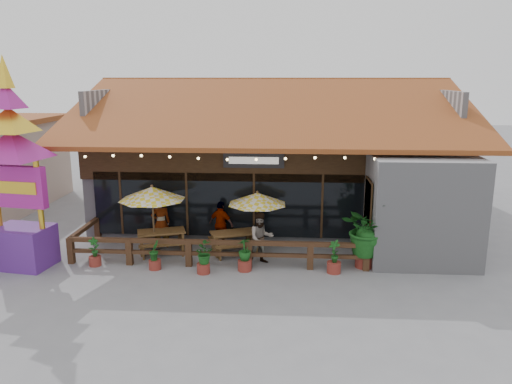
# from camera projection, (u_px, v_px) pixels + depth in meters

# --- Properties ---
(ground) EXTENTS (100.00, 100.00, 0.00)m
(ground) POSITION_uv_depth(u_px,v_px,m) (265.00, 262.00, 16.90)
(ground) COLOR gray
(ground) RESTS_ON ground
(restaurant_building) EXTENTS (15.50, 14.73, 6.09)m
(restaurant_building) POSITION_uv_depth(u_px,v_px,m) (278.00, 165.00, 22.80)
(restaurant_building) COLOR #A1A1A5
(restaurant_building) RESTS_ON ground
(patio_railing) EXTENTS (10.00, 2.60, 0.92)m
(patio_railing) POSITION_uv_depth(u_px,v_px,m) (197.00, 246.00, 16.64)
(patio_railing) COLOR #462B19
(patio_railing) RESTS_ON ground
(umbrella_left) EXTENTS (3.07, 3.07, 2.49)m
(umbrella_left) POSITION_uv_depth(u_px,v_px,m) (152.00, 194.00, 17.31)
(umbrella_left) COLOR brown
(umbrella_left) RESTS_ON ground
(umbrella_right) EXTENTS (2.74, 2.74, 2.25)m
(umbrella_right) POSITION_uv_depth(u_px,v_px,m) (257.00, 199.00, 17.47)
(umbrella_right) COLOR brown
(umbrella_right) RESTS_ON ground
(picnic_table_left) EXTENTS (2.01, 1.87, 0.79)m
(picnic_table_left) POSITION_uv_depth(u_px,v_px,m) (162.00, 238.00, 17.77)
(picnic_table_left) COLOR brown
(picnic_table_left) RESTS_ON ground
(picnic_table_right) EXTENTS (2.00, 1.87, 0.78)m
(picnic_table_right) POSITION_uv_depth(u_px,v_px,m) (234.00, 239.00, 17.70)
(picnic_table_right) COLOR brown
(picnic_table_right) RESTS_ON ground
(thai_sign_tower) EXTENTS (3.06, 3.06, 7.31)m
(thai_sign_tower) POSITION_uv_depth(u_px,v_px,m) (13.00, 151.00, 15.71)
(thai_sign_tower) COLOR #5A258A
(thai_sign_tower) RESTS_ON ground
(tropical_plant) EXTENTS (2.10, 2.14, 2.24)m
(tropical_plant) POSITION_uv_depth(u_px,v_px,m) (366.00, 230.00, 16.19)
(tropical_plant) COLOR maroon
(tropical_plant) RESTS_ON ground
(diner_a) EXTENTS (0.80, 0.67, 1.88)m
(diner_a) POSITION_uv_depth(u_px,v_px,m) (161.00, 223.00, 18.17)
(diner_a) COLOR #3C2613
(diner_a) RESTS_ON ground
(diner_b) EXTENTS (1.04, 0.93, 1.77)m
(diner_b) POSITION_uv_depth(u_px,v_px,m) (261.00, 238.00, 16.62)
(diner_b) COLOR #3C2613
(diner_b) RESTS_ON ground
(diner_c) EXTENTS (1.09, 0.80, 1.71)m
(diner_c) POSITION_uv_depth(u_px,v_px,m) (221.00, 224.00, 18.27)
(diner_c) COLOR #3C2613
(diner_c) RESTS_ON ground
(planter_a) EXTENTS (0.42, 0.40, 0.98)m
(planter_a) POSITION_uv_depth(u_px,v_px,m) (95.00, 254.00, 16.52)
(planter_a) COLOR maroon
(planter_a) RESTS_ON ground
(planter_b) EXTENTS (0.40, 0.41, 0.97)m
(planter_b) POSITION_uv_depth(u_px,v_px,m) (155.00, 256.00, 16.21)
(planter_b) COLOR maroon
(planter_b) RESTS_ON ground
(planter_c) EXTENTS (0.81, 0.82, 1.02)m
(planter_c) POSITION_uv_depth(u_px,v_px,m) (203.00, 256.00, 15.84)
(planter_c) COLOR maroon
(planter_c) RESTS_ON ground
(planter_d) EXTENTS (0.57, 0.57, 1.10)m
(planter_d) POSITION_uv_depth(u_px,v_px,m) (245.00, 255.00, 16.06)
(planter_d) COLOR maroon
(planter_d) RESTS_ON ground
(planter_e) EXTENTS (0.46, 0.46, 1.10)m
(planter_e) POSITION_uv_depth(u_px,v_px,m) (334.00, 259.00, 15.90)
(planter_e) COLOR maroon
(planter_e) RESTS_ON ground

